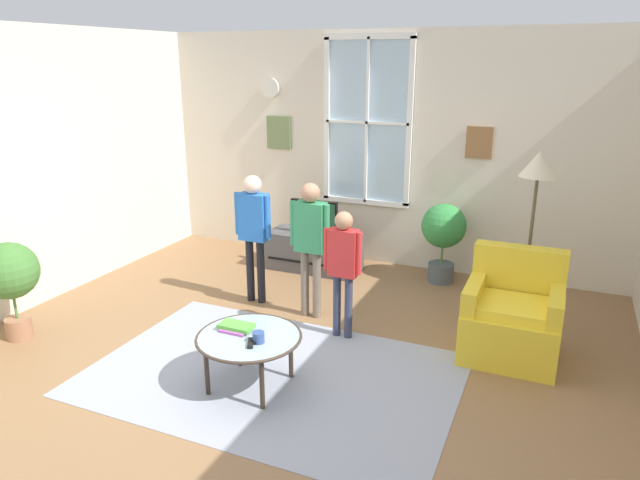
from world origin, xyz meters
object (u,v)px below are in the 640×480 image
object	(u,v)px
remote_near_cup	(256,339)
potted_plant_corner	(10,275)
armchair	(512,318)
cup	(259,337)
book_stack	(237,327)
tv_stand	(314,252)
coffee_table	(249,339)
floor_lamp	(537,183)
person_green_shirt	(310,235)
remote_near_books	(251,343)
television	(314,216)
potted_plant_by_window	(443,232)
person_blue_shirt	(254,224)
person_red_shirt	(343,260)

from	to	relation	value
remote_near_cup	potted_plant_corner	size ratio (longest dim) A/B	0.16
armchair	cup	distance (m)	2.14
book_stack	tv_stand	bearing A→B (deg)	100.31
coffee_table	floor_lamp	bearing A→B (deg)	45.53
book_stack	person_green_shirt	xyz separation A→B (m)	(0.04, 1.27, 0.38)
cup	remote_near_books	size ratio (longest dim) A/B	0.63
cup	remote_near_books	xyz separation A→B (m)	(-0.04, -0.05, -0.03)
television	remote_near_cup	bearing A→B (deg)	-75.36
television	coffee_table	size ratio (longest dim) A/B	0.72
potted_plant_by_window	person_blue_shirt	bearing A→B (deg)	-141.32
remote_near_books	floor_lamp	size ratio (longest dim) A/B	0.09
tv_stand	cup	bearing A→B (deg)	-74.79
person_blue_shirt	potted_plant_corner	xyz separation A→B (m)	(-1.54, -1.55, -0.22)
coffee_table	floor_lamp	xyz separation A→B (m)	(1.80, 1.83, 0.98)
person_red_shirt	floor_lamp	distance (m)	1.78
tv_stand	television	world-z (taller)	television
cup	remote_near_cup	bearing A→B (deg)	152.39
armchair	cup	world-z (taller)	armchair
tv_stand	potted_plant_by_window	size ratio (longest dim) A/B	1.22
television	potted_plant_by_window	distance (m)	1.47
armchair	person_green_shirt	world-z (taller)	person_green_shirt
coffee_table	potted_plant_corner	bearing A→B (deg)	-176.73
armchair	remote_near_books	size ratio (longest dim) A/B	6.21
potted_plant_corner	floor_lamp	distance (m)	4.60
tv_stand	armchair	size ratio (longest dim) A/B	1.25
remote_near_books	potted_plant_corner	xyz separation A→B (m)	(-2.37, -0.02, 0.17)
book_stack	potted_plant_corner	distance (m)	2.17
television	person_blue_shirt	world-z (taller)	person_blue_shirt
book_stack	person_blue_shirt	xyz separation A→B (m)	(-0.62, 1.37, 0.38)
coffee_table	remote_near_books	world-z (taller)	remote_near_books
cup	remote_near_cup	xyz separation A→B (m)	(-0.03, 0.02, -0.03)
person_red_shirt	floor_lamp	xyz separation A→B (m)	(1.46, 0.79, 0.65)
cup	floor_lamp	world-z (taller)	floor_lamp
armchair	person_blue_shirt	distance (m)	2.55
cup	person_blue_shirt	bearing A→B (deg)	120.37
person_red_shirt	remote_near_books	bearing A→B (deg)	-102.98
person_blue_shirt	person_green_shirt	bearing A→B (deg)	-8.71
armchair	cup	size ratio (longest dim) A/B	9.86
coffee_table	person_blue_shirt	xyz separation A→B (m)	(-0.75, 1.42, 0.43)
television	potted_plant_corner	distance (m)	3.14
book_stack	cup	world-z (taller)	cup
television	remote_near_cup	distance (m)	2.64
armchair	potted_plant_by_window	xyz separation A→B (m)	(-0.88, 1.40, 0.25)
television	book_stack	bearing A→B (deg)	-79.68
remote_near_books	person_red_shirt	size ratio (longest dim) A/B	0.12
potted_plant_corner	floor_lamp	xyz separation A→B (m)	(4.09, 1.96, 0.77)
television	cup	bearing A→B (deg)	-74.77
book_stack	remote_near_cup	world-z (taller)	book_stack
armchair	potted_plant_corner	size ratio (longest dim) A/B	0.98
tv_stand	armchair	world-z (taller)	armchair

